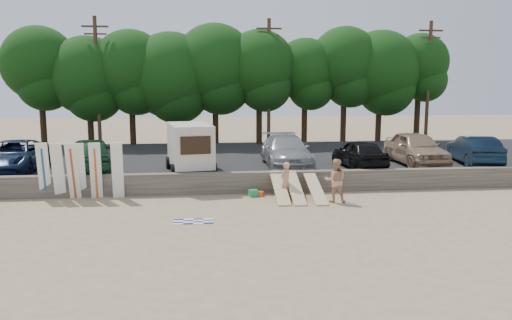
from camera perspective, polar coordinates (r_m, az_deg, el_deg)
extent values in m
plane|color=tan|center=(20.79, 1.88, -5.47)|extent=(120.00, 120.00, 0.00)
cube|color=#6B6356|center=(23.59, 0.86, -2.54)|extent=(44.00, 0.50, 1.00)
cube|color=#282828|center=(30.96, -0.86, -0.15)|extent=(44.00, 14.50, 0.70)
cylinder|color=#382616|center=(39.33, -23.17, 4.44)|extent=(0.44, 0.44, 3.95)
sphere|color=#194915|center=(39.29, -23.51, 10.06)|extent=(5.35, 5.35, 5.35)
cylinder|color=#382616|center=(38.52, -18.39, 4.19)|extent=(0.44, 0.44, 3.38)
sphere|color=#194915|center=(38.43, -18.63, 9.10)|extent=(5.74, 5.74, 5.74)
cylinder|color=#382616|center=(37.99, -13.94, 4.59)|extent=(0.44, 0.44, 3.74)
sphere|color=#194915|center=(37.92, -14.14, 10.10)|extent=(5.63, 5.63, 5.63)
cylinder|color=#382616|center=(37.72, -9.55, 4.44)|extent=(0.44, 0.44, 3.40)
sphere|color=#194915|center=(37.63, -9.67, 9.49)|extent=(6.33, 6.33, 6.33)
cylinder|color=#382616|center=(37.66, -4.65, 4.91)|extent=(0.44, 0.44, 3.90)
sphere|color=#194915|center=(37.61, -4.72, 10.72)|extent=(6.16, 6.16, 6.16)
cylinder|color=#382616|center=(37.45, 0.36, 4.88)|extent=(0.44, 0.44, 3.85)
sphere|color=#194915|center=(37.40, 0.36, 10.65)|extent=(5.40, 5.40, 5.40)
cylinder|color=#382616|center=(38.46, 5.55, 4.82)|extent=(0.44, 0.44, 3.71)
sphere|color=#194915|center=(38.39, 5.63, 10.23)|extent=(4.75, 4.75, 4.75)
cylinder|color=#382616|center=(39.18, 9.96, 5.08)|extent=(0.44, 0.44, 4.08)
sphere|color=#194915|center=(39.15, 10.11, 10.92)|extent=(5.41, 5.41, 5.41)
cylinder|color=#382616|center=(40.07, 13.83, 4.78)|extent=(0.44, 0.44, 3.72)
sphere|color=#194915|center=(40.01, 14.02, 9.98)|extent=(6.00, 6.00, 6.00)
cylinder|color=#382616|center=(41.23, 17.93, 4.99)|extent=(0.44, 0.44, 4.12)
sphere|color=#194915|center=(41.20, 18.19, 10.59)|extent=(4.40, 4.40, 4.40)
cylinder|color=#473321|center=(36.67, -17.66, 8.42)|extent=(0.26, 0.26, 9.00)
cube|color=#473321|center=(36.88, -17.94, 14.33)|extent=(1.80, 0.12, 0.12)
cube|color=#473321|center=(36.83, -17.90, 13.56)|extent=(1.50, 0.10, 0.10)
cylinder|color=#473321|center=(36.30, 1.48, 8.82)|extent=(0.26, 0.26, 9.00)
cube|color=#473321|center=(36.51, 1.50, 14.79)|extent=(1.80, 0.12, 0.12)
cube|color=#473321|center=(36.46, 1.50, 14.01)|extent=(1.50, 0.10, 0.10)
cylinder|color=#473321|center=(39.73, 19.09, 8.34)|extent=(0.26, 0.26, 9.00)
cube|color=#473321|center=(39.92, 19.36, 13.79)|extent=(1.80, 0.12, 0.12)
cube|color=#473321|center=(39.88, 19.32, 13.08)|extent=(1.50, 0.10, 0.10)
cube|color=beige|center=(25.29, -7.56, 1.75)|extent=(2.48, 4.04, 2.08)
cube|color=black|center=(23.39, -6.91, 1.68)|extent=(1.41, 0.27, 0.85)
cylinder|color=black|center=(24.11, -9.44, -1.17)|extent=(0.29, 0.65, 0.62)
cylinder|color=black|center=(24.39, -4.79, -0.97)|extent=(0.29, 0.65, 0.62)
cylinder|color=black|center=(26.53, -10.01, -0.30)|extent=(0.29, 0.65, 0.62)
cylinder|color=black|center=(26.79, -5.77, -0.13)|extent=(0.29, 0.65, 0.62)
imported|color=#111F3E|center=(28.03, -25.95, 0.41)|extent=(2.70, 5.68, 1.57)
imported|color=#153B21|center=(26.31, -18.39, 0.59)|extent=(3.10, 5.54, 1.78)
imported|color=#949599|center=(26.88, 3.44, 1.03)|extent=(2.32, 5.68, 1.65)
imported|color=black|center=(26.93, 11.70, 0.73)|extent=(2.15, 4.56, 1.51)
imported|color=#9E8064|center=(28.75, 17.80, 1.29)|extent=(2.19, 5.32, 1.81)
imported|color=black|center=(29.97, 23.67, 1.04)|extent=(2.59, 5.05, 1.59)
cube|color=white|center=(23.95, -23.09, -1.16)|extent=(0.56, 0.62, 2.56)
cube|color=white|center=(23.68, -21.67, -1.20)|extent=(0.53, 0.65, 2.55)
cube|color=white|center=(23.49, -20.19, -1.18)|extent=(0.53, 0.59, 2.56)
cube|color=white|center=(23.47, -19.53, -1.18)|extent=(0.59, 0.74, 2.54)
cube|color=white|center=(23.24, -17.85, -1.17)|extent=(0.58, 0.67, 2.55)
cube|color=white|center=(23.01, -15.55, -1.16)|extent=(0.56, 0.65, 2.55)
cube|color=#D0B483|center=(22.28, 2.74, -3.16)|extent=(0.56, 2.86, 1.03)
cube|color=#D0B483|center=(22.34, 4.46, -3.13)|extent=(0.56, 2.86, 1.05)
cube|color=#D0B483|center=(22.46, 6.77, -3.19)|extent=(0.56, 2.88, 0.98)
imported|color=tan|center=(22.33, 3.40, -2.34)|extent=(0.70, 0.70, 1.64)
imported|color=tan|center=(21.85, 9.07, -2.34)|extent=(1.03, 0.86, 1.90)
cube|color=#289450|center=(22.76, -0.33, -3.82)|extent=(0.44, 0.39, 0.32)
cube|color=#EF561C|center=(22.86, 0.45, -3.89)|extent=(0.36, 0.33, 0.22)
plane|color=white|center=(18.88, -7.17, -6.98)|extent=(1.52, 1.52, 0.00)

